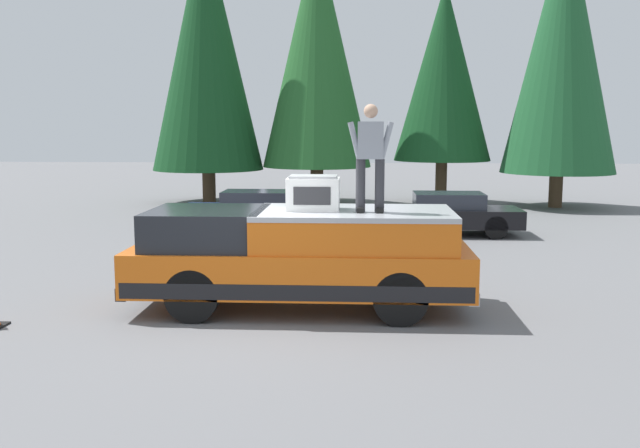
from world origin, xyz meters
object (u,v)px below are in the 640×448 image
at_px(pickup_truck, 300,257).
at_px(person_on_truck_bed, 370,155).
at_px(compressor_unit, 313,193).
at_px(parked_car_black, 445,214).
at_px(parked_car_navy, 254,211).

relative_size(pickup_truck, person_on_truck_bed, 3.28).
distance_m(compressor_unit, parked_car_black, 8.80).
relative_size(person_on_truck_bed, parked_car_navy, 0.41).
relative_size(pickup_truck, parked_car_navy, 1.35).
xyz_separation_m(compressor_unit, parked_car_navy, (8.36, 2.22, -1.35)).
height_order(compressor_unit, parked_car_black, compressor_unit).
relative_size(compressor_unit, person_on_truck_bed, 0.50).
xyz_separation_m(person_on_truck_bed, parked_car_navy, (8.61, 3.14, -1.97)).
bearing_deg(parked_car_black, parked_car_navy, 87.40).
xyz_separation_m(parked_car_black, parked_car_navy, (0.24, 5.36, 0.00)).
relative_size(compressor_unit, parked_car_black, 0.20).
bearing_deg(parked_car_navy, pickup_truck, -166.48).
xyz_separation_m(pickup_truck, compressor_unit, (0.02, -0.21, 1.05)).
bearing_deg(person_on_truck_bed, parked_car_navy, 20.02).
distance_m(pickup_truck, person_on_truck_bed, 2.03).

